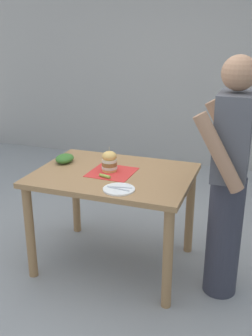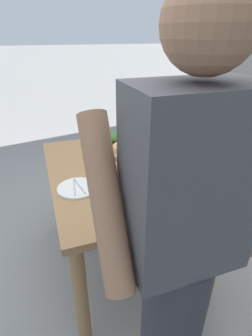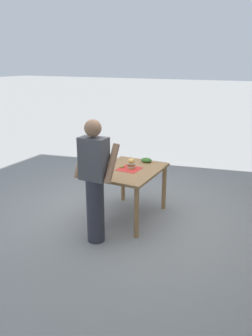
% 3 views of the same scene
% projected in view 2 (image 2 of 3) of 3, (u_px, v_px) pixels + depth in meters
% --- Properties ---
extents(ground_plane, '(80.00, 80.00, 0.00)m').
position_uv_depth(ground_plane, '(122.00, 259.00, 2.03)').
color(ground_plane, gray).
extents(patio_table, '(0.89, 1.19, 0.79)m').
position_uv_depth(patio_table, '(121.00, 185.00, 1.72)').
color(patio_table, '#9E7247').
rests_on(patio_table, ground).
extents(serving_paper, '(0.34, 0.34, 0.00)m').
position_uv_depth(serving_paper, '(120.00, 167.00, 1.68)').
color(serving_paper, red).
rests_on(serving_paper, patio_table).
extents(sandwich, '(0.12, 0.12, 0.19)m').
position_uv_depth(sandwich, '(121.00, 153.00, 1.67)').
color(sandwich, '#E5B25B').
rests_on(sandwich, serving_paper).
extents(pickle_spear, '(0.05, 0.10, 0.02)m').
position_uv_depth(pickle_spear, '(100.00, 168.00, 1.64)').
color(pickle_spear, '#8EA83D').
rests_on(pickle_spear, serving_paper).
extents(side_plate_with_forks, '(0.22, 0.22, 0.02)m').
position_uv_depth(side_plate_with_forks, '(77.00, 188.00, 1.44)').
color(side_plate_with_forks, white).
rests_on(side_plate_with_forks, patio_table).
extents(side_salad, '(0.18, 0.14, 0.07)m').
position_uv_depth(side_salad, '(113.00, 137.00, 2.07)').
color(side_salad, '#386B28').
rests_on(side_salad, patio_table).
extents(diner_across_table, '(0.55, 0.35, 1.69)m').
position_uv_depth(diner_across_table, '(179.00, 258.00, 0.88)').
color(diner_across_table, '#33333D').
rests_on(diner_across_table, ground).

